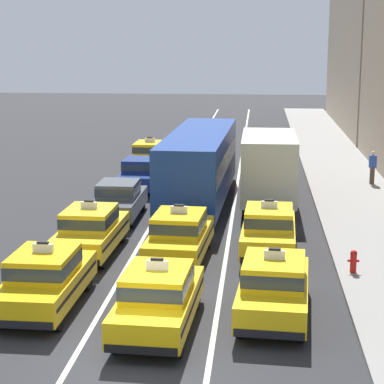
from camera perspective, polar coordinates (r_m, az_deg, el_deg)
name	(u,v)px	position (r m, az deg, el deg)	size (l,w,h in m)	color
ground_plane	(139,365)	(17.19, -4.16, -13.43)	(160.00, 160.00, 0.00)	#2B2B2D
lane_stripe_left_center	(173,187)	(36.30, -1.51, 0.38)	(0.14, 80.00, 0.01)	silver
lane_stripe_center_right	(237,188)	(36.07, 3.54, 0.28)	(0.14, 80.00, 0.01)	silver
sidewalk_curb	(365,213)	(31.49, 13.49, -1.66)	(4.00, 90.00, 0.15)	gray
taxi_left_nearest	(46,278)	(20.50, -11.47, -6.68)	(1.87, 4.58, 1.96)	black
taxi_left_second	(90,230)	(25.22, -8.01, -2.98)	(1.92, 4.60, 1.96)	black
sedan_left_third	(119,199)	(30.01, -5.79, -0.54)	(1.79, 4.31, 1.58)	black
sedan_left_fourth	(141,173)	(35.61, -4.03, 1.51)	(1.85, 4.34, 1.58)	black
taxi_left_fifth	(150,156)	(40.56, -3.31, 2.87)	(1.90, 4.59, 1.96)	black
taxi_center_nearest	(158,297)	(18.71, -2.68, -8.30)	(2.01, 4.63, 1.96)	black
taxi_center_second	(180,235)	(24.36, -0.99, -3.41)	(2.05, 4.65, 1.96)	black
bus_center_third	(200,163)	(32.74, 0.60, 2.32)	(2.89, 11.28, 3.22)	black
taxi_center_fourth	(210,152)	(41.84, 1.45, 3.17)	(1.93, 4.60, 1.96)	black
taxi_right_nearest	(274,286)	(19.64, 6.47, -7.36)	(2.10, 4.66, 1.96)	black
taxi_right_second	(269,229)	(25.21, 6.07, -2.94)	(1.97, 4.62, 1.96)	black
box_truck_right_third	(268,166)	(32.22, 6.04, 2.02)	(2.32, 6.97, 3.27)	black
taxi_right_fourth	(272,160)	(39.22, 6.33, 2.50)	(1.96, 4.62, 1.96)	black
pedestrian_by_storefront	(373,167)	(37.38, 14.04, 1.90)	(0.36, 0.24, 1.65)	#473828
fire_hydrant	(353,260)	(23.32, 12.61, -5.27)	(0.36, 0.22, 0.73)	red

